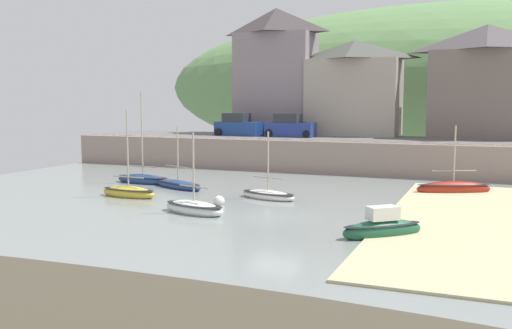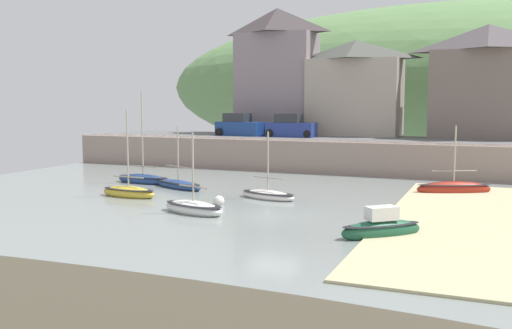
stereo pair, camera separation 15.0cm
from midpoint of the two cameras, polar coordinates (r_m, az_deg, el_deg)
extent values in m
cube|color=gray|center=(27.52, 1.66, -5.11)|extent=(48.00, 40.00, 0.06)
cube|color=gray|center=(43.52, 9.52, 0.67)|extent=(48.00, 2.40, 2.40)
cube|color=#606060|center=(47.04, 10.53, 2.47)|extent=(48.00, 9.00, 0.10)
ellipsoid|color=#628C52|center=(80.64, 18.88, 7.33)|extent=(80.00, 44.00, 20.90)
cube|color=gray|center=(53.82, 1.90, 7.97)|extent=(6.97, 4.23, 9.14)
pyramid|color=#453D3E|center=(54.29, 1.92, 14.01)|extent=(7.27, 4.53, 2.29)
cube|color=#A3988A|center=(51.73, 9.58, 6.54)|extent=(7.85, 4.72, 6.59)
pyramid|color=#4D4F48|center=(51.91, 9.66, 11.11)|extent=(8.15, 5.02, 1.69)
cube|color=#6F615A|center=(50.49, 21.62, 6.42)|extent=(8.54, 5.62, 7.00)
pyramid|color=#514A4C|center=(50.73, 21.84, 11.57)|extent=(8.84, 5.92, 2.11)
ellipsoid|color=silver|center=(32.12, 1.06, -3.10)|extent=(3.67, 2.13, 0.61)
ellipsoid|color=black|center=(32.09, 1.07, -2.81)|extent=(3.60, 2.09, 0.12)
cylinder|color=#B2A893|center=(31.86, 1.07, 0.35)|extent=(0.09, 0.09, 3.28)
cylinder|color=gray|center=(31.97, 1.07, -1.32)|extent=(1.93, 0.58, 0.07)
ellipsoid|color=#1F553A|center=(23.73, 12.20, -6.42)|extent=(3.28, 3.06, 0.91)
ellipsoid|color=black|center=(23.68, 12.21, -5.83)|extent=(3.21, 2.99, 0.12)
cube|color=silver|center=(23.58, 12.24, -4.71)|extent=(1.37, 1.32, 0.54)
ellipsoid|color=silver|center=(28.18, -6.31, -4.37)|extent=(3.76, 2.24, 0.78)
ellipsoid|color=black|center=(28.14, -6.31, -3.94)|extent=(3.69, 2.19, 0.12)
cylinder|color=#B2A893|center=(27.87, -6.36, -0.24)|extent=(0.09, 0.09, 3.31)
cylinder|color=gray|center=(28.00, -6.33, -2.19)|extent=(1.84, 0.57, 0.07)
ellipsoid|color=gold|center=(33.54, -12.61, -2.76)|extent=(3.60, 1.41, 0.79)
ellipsoid|color=black|center=(33.51, -12.62, -2.40)|extent=(3.53, 1.38, 0.12)
cylinder|color=#B2A893|center=(33.24, -12.71, 1.56)|extent=(0.09, 0.09, 4.29)
cylinder|color=gray|center=(33.41, -12.64, -1.22)|extent=(2.12, 0.23, 0.07)
ellipsoid|color=navy|center=(38.86, -11.23, -1.50)|extent=(4.13, 1.56, 0.78)
ellipsoid|color=black|center=(38.83, -11.23, -1.19)|extent=(4.05, 1.53, 0.12)
cylinder|color=#B2A893|center=(38.57, -11.33, 3.07)|extent=(0.09, 0.09, 5.43)
cylinder|color=gray|center=(38.75, -11.26, -0.18)|extent=(2.32, 0.28, 0.07)
ellipsoid|color=navy|center=(36.35, -7.82, -2.04)|extent=(4.43, 2.89, 0.63)
ellipsoid|color=black|center=(36.33, -7.82, -1.77)|extent=(4.34, 2.83, 0.12)
cylinder|color=#B2A893|center=(36.12, -7.86, 1.10)|extent=(0.09, 0.09, 3.37)
cylinder|color=gray|center=(36.20, -7.84, -0.22)|extent=(2.42, 1.15, 0.07)
ellipsoid|color=#A02718|center=(35.77, 18.82, -2.32)|extent=(4.40, 2.67, 0.95)
ellipsoid|color=black|center=(35.73, 18.83, -1.90)|extent=(4.31, 2.62, 0.12)
cylinder|color=#B2A893|center=(35.52, 18.94, 1.04)|extent=(0.09, 0.09, 3.26)
cylinder|color=gray|center=(35.63, 18.88, -0.58)|extent=(2.43, 1.14, 0.07)
cube|color=navy|center=(50.35, -1.78, 3.56)|extent=(4.25, 2.10, 1.20)
cube|color=#282D33|center=(50.41, -2.04, 4.65)|extent=(2.24, 1.70, 0.80)
cylinder|color=black|center=(50.46, 0.31, 3.25)|extent=(0.64, 0.22, 0.64)
cylinder|color=black|center=(48.98, -0.39, 3.16)|extent=(0.64, 0.22, 0.64)
cylinder|color=black|center=(51.78, -3.09, 3.32)|extent=(0.64, 0.22, 0.64)
cylinder|color=black|center=(50.33, -3.87, 3.23)|extent=(0.64, 0.22, 0.64)
cube|color=navy|center=(48.63, 3.34, 3.46)|extent=(4.15, 1.82, 1.20)
cube|color=#282D33|center=(48.67, 3.07, 4.58)|extent=(2.14, 1.56, 0.80)
cylinder|color=black|center=(48.90, 5.47, 3.13)|extent=(0.64, 0.22, 0.64)
cylinder|color=black|center=(47.37, 4.92, 3.03)|extent=(0.64, 0.22, 0.64)
cylinder|color=black|center=(49.95, 1.84, 3.22)|extent=(0.64, 0.22, 0.64)
cylinder|color=black|center=(48.45, 1.18, 3.12)|extent=(0.64, 0.22, 0.64)
sphere|color=silver|center=(30.42, -3.81, -3.63)|extent=(0.59, 0.59, 0.59)
camera|label=1|loc=(0.08, -90.01, 0.00)|focal=40.46mm
camera|label=2|loc=(0.08, 89.99, 0.00)|focal=40.46mm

